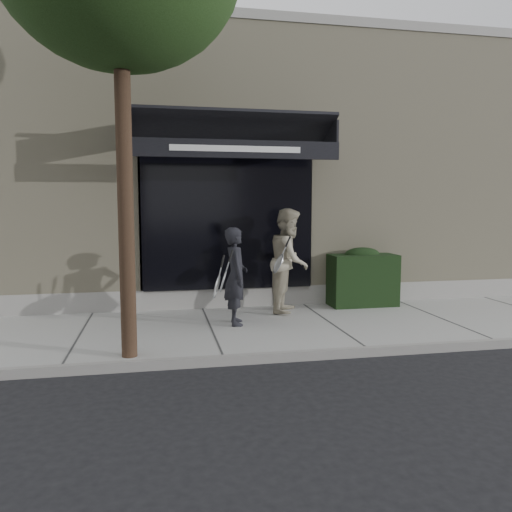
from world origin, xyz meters
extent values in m
plane|color=black|center=(0.00, 0.00, 0.00)|extent=(80.00, 80.00, 0.00)
cube|color=#A1A19C|center=(0.00, 0.00, 0.06)|extent=(20.00, 3.00, 0.12)
cube|color=gray|center=(0.00, -1.55, 0.07)|extent=(20.00, 0.10, 0.14)
cube|color=beige|center=(0.00, 5.00, 2.75)|extent=(14.00, 7.00, 5.50)
cube|color=gray|center=(0.00, 1.70, 0.25)|extent=(14.02, 0.42, 0.50)
cube|color=gray|center=(0.00, 1.65, 5.55)|extent=(14.30, 0.35, 0.18)
cube|color=black|center=(-1.50, 1.55, 1.80)|extent=(3.20, 0.30, 2.60)
cube|color=gray|center=(-3.10, 1.70, 1.80)|extent=(0.08, 0.40, 2.60)
cube|color=gray|center=(0.10, 1.70, 1.80)|extent=(0.08, 0.40, 2.60)
cube|color=gray|center=(-1.50, 1.70, 3.14)|extent=(3.36, 0.40, 0.12)
cube|color=black|center=(-1.50, 1.00, 3.40)|extent=(3.60, 1.03, 0.55)
cube|color=black|center=(-1.50, 0.50, 3.01)|extent=(3.60, 0.05, 0.30)
cube|color=white|center=(-1.50, 0.47, 3.01)|extent=(2.20, 0.01, 0.10)
cube|color=black|center=(-3.28, 1.00, 3.32)|extent=(0.04, 1.00, 0.45)
cube|color=black|center=(0.28, 1.00, 3.32)|extent=(0.04, 1.00, 0.45)
cube|color=black|center=(1.10, 1.25, 0.62)|extent=(1.30, 0.70, 1.00)
ellipsoid|color=black|center=(1.10, 1.25, 1.12)|extent=(0.71, 0.38, 0.27)
cylinder|color=black|center=(-3.20, -1.30, 2.40)|extent=(0.20, 0.20, 4.80)
imported|color=black|center=(-1.56, 0.16, 0.92)|extent=(0.41, 0.60, 1.60)
torus|color=silver|center=(-1.80, -0.06, 0.88)|extent=(0.16, 0.32, 0.30)
cylinder|color=silver|center=(-1.80, -0.06, 0.88)|extent=(0.12, 0.28, 0.26)
cylinder|color=silver|center=(-1.80, -0.06, 0.88)|extent=(0.18, 0.05, 0.07)
cylinder|color=black|center=(-1.80, -0.06, 0.88)|extent=(0.20, 0.06, 0.09)
torus|color=silver|center=(-1.92, -0.12, 0.80)|extent=(0.18, 0.32, 0.30)
cylinder|color=silver|center=(-1.92, -0.12, 0.80)|extent=(0.14, 0.28, 0.26)
cylinder|color=silver|center=(-1.92, -0.12, 0.80)|extent=(0.18, 0.07, 0.06)
cylinder|color=black|center=(-1.92, -0.12, 0.80)|extent=(0.20, 0.09, 0.08)
imported|color=#AEA48B|center=(-0.45, 0.95, 1.07)|extent=(1.03, 1.14, 1.90)
torus|color=silver|center=(-0.74, 0.61, 1.06)|extent=(0.16, 0.31, 0.29)
cylinder|color=silver|center=(-0.74, 0.61, 1.06)|extent=(0.12, 0.27, 0.25)
cylinder|color=silver|center=(-0.74, 0.61, 1.06)|extent=(0.17, 0.03, 0.09)
cylinder|color=black|center=(-0.74, 0.61, 1.06)|extent=(0.20, 0.04, 0.11)
camera|label=1|loc=(-2.81, -7.83, 2.09)|focal=35.00mm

